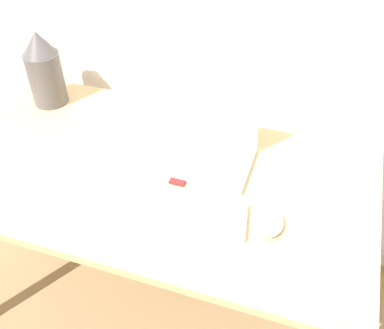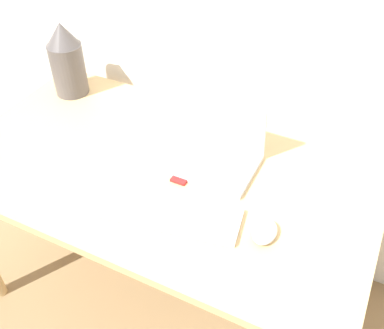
{
  "view_description": "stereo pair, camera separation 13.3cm",
  "coord_description": "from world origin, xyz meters",
  "px_view_note": "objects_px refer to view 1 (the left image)",
  "views": [
    {
      "loc": [
        0.45,
        -0.6,
        1.69
      ],
      "look_at": [
        0.13,
        0.35,
        0.8
      ],
      "focal_mm": 42.0,
      "sensor_mm": 36.0,
      "label": 1
    },
    {
      "loc": [
        0.57,
        -0.55,
        1.69
      ],
      "look_at": [
        0.13,
        0.35,
        0.8
      ],
      "focal_mm": 42.0,
      "sensor_mm": 36.0,
      "label": 2
    }
  ],
  "objects_px": {
    "mp3_player": "(180,178)",
    "mouse": "(272,224)",
    "vase": "(44,69)",
    "keyboard": "(177,215)",
    "laptop": "(208,146)"
  },
  "relations": [
    {
      "from": "mp3_player",
      "to": "mouse",
      "type": "bearing_deg",
      "value": -18.85
    },
    {
      "from": "vase",
      "to": "keyboard",
      "type": "bearing_deg",
      "value": -31.46
    },
    {
      "from": "laptop",
      "to": "mouse",
      "type": "relative_size",
      "value": 3.09
    },
    {
      "from": "vase",
      "to": "mp3_player",
      "type": "xyz_separation_m",
      "value": [
        0.63,
        -0.26,
        -0.14
      ]
    },
    {
      "from": "laptop",
      "to": "keyboard",
      "type": "bearing_deg",
      "value": -91.01
    },
    {
      "from": "laptop",
      "to": "vase",
      "type": "bearing_deg",
      "value": 169.04
    },
    {
      "from": "keyboard",
      "to": "vase",
      "type": "relative_size",
      "value": 1.43
    },
    {
      "from": "keyboard",
      "to": "vase",
      "type": "distance_m",
      "value": 0.8
    },
    {
      "from": "laptop",
      "to": "keyboard",
      "type": "xyz_separation_m",
      "value": [
        -0.0,
        -0.28,
        -0.04
      ]
    },
    {
      "from": "laptop",
      "to": "mouse",
      "type": "height_order",
      "value": "laptop"
    },
    {
      "from": "keyboard",
      "to": "mouse",
      "type": "distance_m",
      "value": 0.27
    },
    {
      "from": "laptop",
      "to": "mp3_player",
      "type": "distance_m",
      "value": 0.15
    },
    {
      "from": "keyboard",
      "to": "mp3_player",
      "type": "height_order",
      "value": "keyboard"
    },
    {
      "from": "laptop",
      "to": "vase",
      "type": "xyz_separation_m",
      "value": [
        -0.68,
        0.13,
        0.09
      ]
    },
    {
      "from": "laptop",
      "to": "mouse",
      "type": "xyz_separation_m",
      "value": [
        0.26,
        -0.23,
        -0.04
      ]
    }
  ]
}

